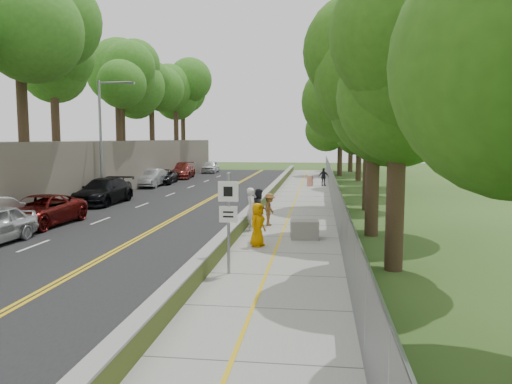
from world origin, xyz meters
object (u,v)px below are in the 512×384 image
object	(u,v)px
person_far	(324,177)
streetlight	(104,132)
concrete_block	(304,229)
painter_0	(258,225)
signpost	(228,212)
construction_barrel	(310,181)
car_2	(40,211)

from	to	relation	value
person_far	streetlight	bearing A→B (deg)	55.05
concrete_block	painter_0	bearing A→B (deg)	-135.37
signpost	painter_0	size ratio (longest dim) A/B	1.84
construction_barrel	person_far	size ratio (longest dim) A/B	0.56
car_2	concrete_block	bearing A→B (deg)	-3.91
streetlight	painter_0	size ratio (longest dim) A/B	4.74
painter_0	person_far	xyz separation A→B (m)	(2.73, 25.26, -0.05)
streetlight	signpost	distance (m)	20.72
car_2	painter_0	size ratio (longest dim) A/B	3.13
signpost	painter_0	distance (m)	4.17
streetlight	concrete_block	xyz separation A→B (m)	(13.66, -11.27, -4.21)
concrete_block	painter_0	world-z (taller)	painter_0
construction_barrel	car_2	bearing A→B (deg)	-119.57
construction_barrel	streetlight	bearing A→B (deg)	-138.29
signpost	streetlight	bearing A→B (deg)	124.08
painter_0	streetlight	bearing A→B (deg)	66.72
concrete_block	car_2	world-z (taller)	car_2
car_2	signpost	bearing A→B (deg)	-31.91
signpost	car_2	world-z (taller)	signpost
construction_barrel	concrete_block	world-z (taller)	construction_barrel
painter_0	concrete_block	bearing A→B (deg)	-21.14
concrete_block	painter_0	xyz separation A→B (m)	(-1.75, -1.73, 0.46)
signpost	painter_0	xyz separation A→B (m)	(0.40, 4.02, -1.07)
signpost	person_far	distance (m)	29.46
streetlight	signpost	world-z (taller)	streetlight
signpost	car_2	bearing A→B (deg)	145.46
streetlight	construction_barrel	bearing A→B (deg)	41.71
construction_barrel	car_2	world-z (taller)	car_2
streetlight	construction_barrel	world-z (taller)	streetlight
person_far	car_2	bearing A→B (deg)	73.56
streetlight	person_far	bearing A→B (deg)	39.93
car_2	person_far	xyz separation A→B (m)	(13.57, 22.09, 0.07)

